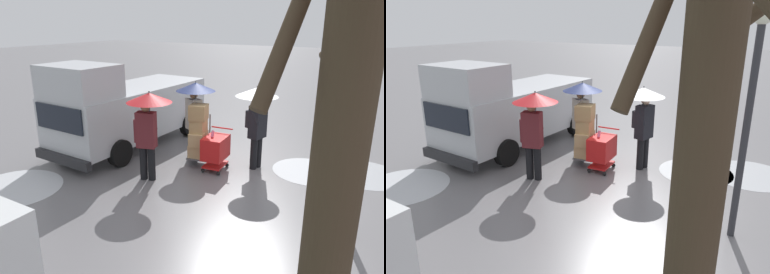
% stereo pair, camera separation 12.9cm
% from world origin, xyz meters
% --- Properties ---
extents(ground_plane, '(90.00, 90.00, 0.00)m').
position_xyz_m(ground_plane, '(0.00, 0.00, 0.00)').
color(ground_plane, slate).
extents(slush_patch_near_cluster, '(1.93, 1.93, 0.01)m').
position_xyz_m(slush_patch_near_cluster, '(-2.83, -1.29, 0.00)').
color(slush_patch_near_cluster, '#999BA0').
rests_on(slush_patch_near_cluster, ground).
extents(slush_patch_under_van, '(1.81, 1.81, 0.01)m').
position_xyz_m(slush_patch_under_van, '(-1.63, -0.78, 0.00)').
color(slush_patch_under_van, '#ADAFB5').
rests_on(slush_patch_under_van, ground).
extents(slush_patch_mid_street, '(2.07, 2.07, 0.01)m').
position_xyz_m(slush_patch_mid_street, '(3.90, 3.62, 0.00)').
color(slush_patch_mid_street, silver).
rests_on(slush_patch_mid_street, ground).
extents(cargo_van_parked_right, '(2.35, 5.41, 2.60)m').
position_xyz_m(cargo_van_parked_right, '(3.63, 0.01, 1.18)').
color(cargo_van_parked_right, '#B7BABF').
rests_on(cargo_van_parked_right, ground).
extents(shopping_cart_vendor, '(0.61, 0.86, 1.04)m').
position_xyz_m(shopping_cart_vendor, '(0.46, 0.34, 0.57)').
color(shopping_cart_vendor, red).
rests_on(shopping_cart_vendor, ground).
extents(hand_dolly_boxes, '(0.64, 0.79, 1.61)m').
position_xyz_m(hand_dolly_boxes, '(1.03, 0.22, 0.86)').
color(hand_dolly_boxes, '#515156').
rests_on(hand_dolly_boxes, ground).
extents(pedestrian_pink_side, '(1.04, 1.04, 2.15)m').
position_xyz_m(pedestrian_pink_side, '(1.33, -0.09, 1.58)').
color(pedestrian_pink_side, black).
rests_on(pedestrian_pink_side, ground).
extents(pedestrian_black_side, '(1.04, 1.04, 2.15)m').
position_xyz_m(pedestrian_black_side, '(-0.35, -0.26, 1.57)').
color(pedestrian_black_side, black).
rests_on(pedestrian_black_side, ground).
extents(pedestrian_white_side, '(1.04, 1.04, 2.15)m').
position_xyz_m(pedestrian_white_side, '(1.53, 1.67, 1.58)').
color(pedestrian_white_side, black).
rests_on(pedestrian_white_side, ground).
extents(street_lamp, '(0.28, 0.28, 3.86)m').
position_xyz_m(street_lamp, '(-2.90, 1.74, 2.37)').
color(street_lamp, '#2D2D33').
rests_on(street_lamp, ground).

